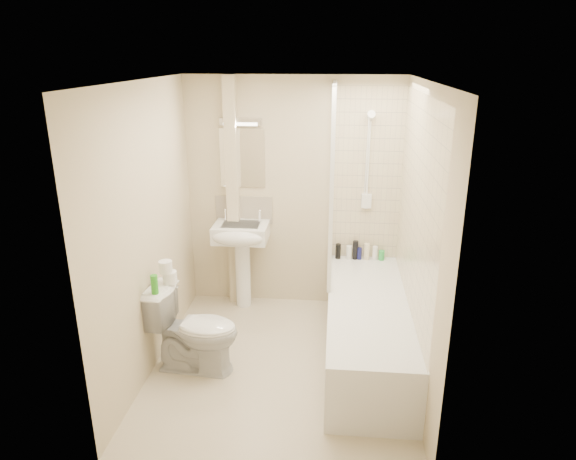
{
  "coord_description": "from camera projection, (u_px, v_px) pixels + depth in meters",
  "views": [
    {
      "loc": [
        0.43,
        -3.86,
        2.6
      ],
      "look_at": [
        0.04,
        0.2,
        1.18
      ],
      "focal_mm": 32.0,
      "sensor_mm": 36.0,
      "label": 1
    }
  ],
  "objects": [
    {
      "name": "pipe_boxing",
      "position": [
        233.0,
        195.0,
        5.3
      ],
      "size": [
        0.12,
        0.12,
        2.4
      ],
      "primitive_type": "cube",
      "color": "beige",
      "rests_on": "ground"
    },
    {
      "name": "bottle_white_b",
      "position": [
        375.0,
        253.0,
        5.33
      ],
      "size": [
        0.05,
        0.05,
        0.15
      ],
      "primitive_type": "cylinder",
      "color": "white",
      "rests_on": "bathtub"
    },
    {
      "name": "strip_light",
      "position": [
        241.0,
        122.0,
        5.07
      ],
      "size": [
        0.42,
        0.07,
        0.07
      ],
      "primitive_type": "cube",
      "color": "silver",
      "rests_on": "wall_back"
    },
    {
      "name": "tile_back",
      "position": [
        367.0,
        176.0,
        5.15
      ],
      "size": [
        0.7,
        0.01,
        1.75
      ],
      "primitive_type": "cube",
      "color": "beige",
      "rests_on": "wall_back"
    },
    {
      "name": "toilet_roll_upper",
      "position": [
        166.0,
        267.0,
        4.27
      ],
      "size": [
        0.11,
        0.11,
        0.1
      ],
      "primitive_type": "cylinder",
      "color": "white",
      "rests_on": "toilet_roll_lower"
    },
    {
      "name": "bathtub",
      "position": [
        367.0,
        327.0,
        4.55
      ],
      "size": [
        0.7,
        2.1,
        0.55
      ],
      "color": "white",
      "rests_on": "ground"
    },
    {
      "name": "floor",
      "position": [
        281.0,
        364.0,
        4.52
      ],
      "size": [
        2.5,
        2.5,
        0.0
      ],
      "primitive_type": "plane",
      "color": "beige",
      "rests_on": "ground"
    },
    {
      "name": "bottle_black_b",
      "position": [
        355.0,
        250.0,
        5.34
      ],
      "size": [
        0.06,
        0.06,
        0.2
      ],
      "primitive_type": "cylinder",
      "color": "black",
      "rests_on": "bathtub"
    },
    {
      "name": "pedestal_sink",
      "position": [
        241.0,
        242.0,
        5.28
      ],
      "size": [
        0.55,
        0.5,
        1.06
      ],
      "color": "white",
      "rests_on": "ground"
    },
    {
      "name": "bottle_white_a",
      "position": [
        349.0,
        252.0,
        5.36
      ],
      "size": [
        0.06,
        0.06,
        0.14
      ],
      "primitive_type": "cylinder",
      "color": "white",
      "rests_on": "bathtub"
    },
    {
      "name": "shower_fixture",
      "position": [
        368.0,
        165.0,
        5.07
      ],
      "size": [
        0.1,
        0.16,
        0.99
      ],
      "color": "white",
      "rests_on": "wall_back"
    },
    {
      "name": "tile_right",
      "position": [
        416.0,
        206.0,
        4.15
      ],
      "size": [
        0.01,
        2.1,
        1.75
      ],
      "primitive_type": "cube",
      "color": "beige",
      "rests_on": "wall_right"
    },
    {
      "name": "wall_right",
      "position": [
        419.0,
        240.0,
        4.03
      ],
      "size": [
        0.02,
        2.5,
        2.4
      ],
      "primitive_type": "cube",
      "color": "beige",
      "rests_on": "ground"
    },
    {
      "name": "mirror",
      "position": [
        242.0,
        158.0,
        5.21
      ],
      "size": [
        0.46,
        0.01,
        0.6
      ],
      "primitive_type": "cube",
      "color": "white",
      "rests_on": "wall_back"
    },
    {
      "name": "green_bottle",
      "position": [
        154.0,
        285.0,
        4.11
      ],
      "size": [
        0.06,
        0.06,
        0.16
      ],
      "primitive_type": "cylinder",
      "color": "green",
      "rests_on": "toilet"
    },
    {
      "name": "wall_back",
      "position": [
        293.0,
        195.0,
        5.3
      ],
      "size": [
        2.2,
        0.02,
        2.4
      ],
      "primitive_type": "cube",
      "color": "beige",
      "rests_on": "ground"
    },
    {
      "name": "bottle_blue",
      "position": [
        359.0,
        253.0,
        5.35
      ],
      "size": [
        0.05,
        0.05,
        0.13
      ],
      "primitive_type": "cylinder",
      "color": "#131555",
      "rests_on": "bathtub"
    },
    {
      "name": "bottle_black_a",
      "position": [
        338.0,
        251.0,
        5.36
      ],
      "size": [
        0.05,
        0.05,
        0.16
      ],
      "primitive_type": "cylinder",
      "color": "black",
      "rests_on": "bathtub"
    },
    {
      "name": "ceiling",
      "position": [
        279.0,
        81.0,
        3.73
      ],
      "size": [
        2.2,
        2.5,
        0.02
      ],
      "primitive_type": "cube",
      "color": "white",
      "rests_on": "wall_back"
    },
    {
      "name": "bottle_green",
      "position": [
        382.0,
        255.0,
        5.33
      ],
      "size": [
        0.06,
        0.06,
        0.1
      ],
      "primitive_type": "cylinder",
      "color": "green",
      "rests_on": "bathtub"
    },
    {
      "name": "toilet",
      "position": [
        195.0,
        329.0,
        4.35
      ],
      "size": [
        0.56,
        0.82,
        0.76
      ],
      "primitive_type": "imported",
      "rotation": [
        0.0,
        0.0,
        1.48
      ],
      "color": "white",
      "rests_on": "ground"
    },
    {
      "name": "bottle_cream",
      "position": [
        367.0,
        252.0,
        5.33
      ],
      "size": [
        0.06,
        0.06,
        0.17
      ],
      "primitive_type": "cylinder",
      "color": "#F4E6BC",
      "rests_on": "bathtub"
    },
    {
      "name": "splashback",
      "position": [
        244.0,
        210.0,
        5.4
      ],
      "size": [
        0.6,
        0.02,
        0.3
      ],
      "primitive_type": "cube",
      "color": "beige",
      "rests_on": "wall_back"
    },
    {
      "name": "toilet_roll_lower",
      "position": [
        170.0,
        277.0,
        4.32
      ],
      "size": [
        0.12,
        0.12,
        0.1
      ],
      "primitive_type": "cylinder",
      "color": "white",
      "rests_on": "toilet"
    },
    {
      "name": "wall_left",
      "position": [
        148.0,
        232.0,
        4.23
      ],
      "size": [
        0.02,
        2.5,
        2.4
      ],
      "primitive_type": "cube",
      "color": "beige",
      "rests_on": "ground"
    },
    {
      "name": "shower_screen",
      "position": [
        332.0,
        183.0,
        4.76
      ],
      "size": [
        0.04,
        0.92,
        1.8
      ],
      "color": "white",
      "rests_on": "bathtub"
    }
  ]
}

